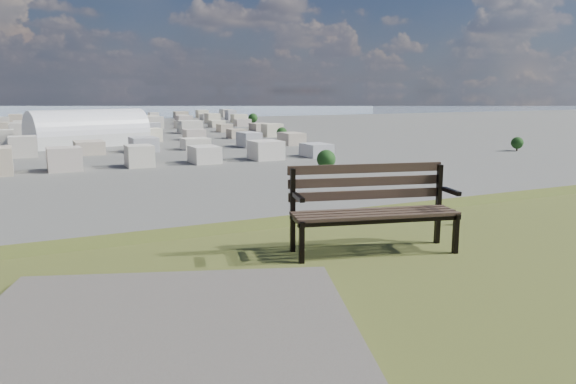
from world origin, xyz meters
TOP-DOWN VIEW (x-y plane):
  - park_bench at (0.83, 2.73)m, footprint 1.74×0.91m
  - arena at (29.26, 289.38)m, footprint 59.09×36.33m
  - city_blocks at (0.00, 394.44)m, footprint 395.00×361.00m
  - bay_water at (0.00, 900.00)m, footprint 2400.00×700.00m

SIDE VIEW (x-z plane):
  - bay_water at x=0.00m, z-range -0.06..0.06m
  - city_blocks at x=0.00m, z-range 0.00..7.00m
  - arena at x=29.26m, z-range -6.14..17.09m
  - park_bench at x=0.83m, z-range 25.06..25.93m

